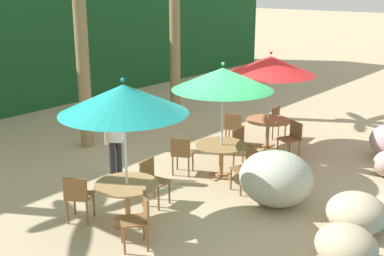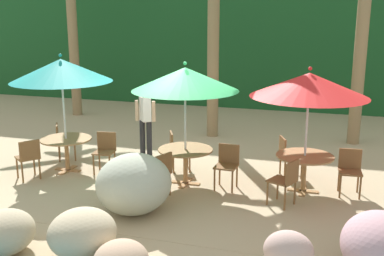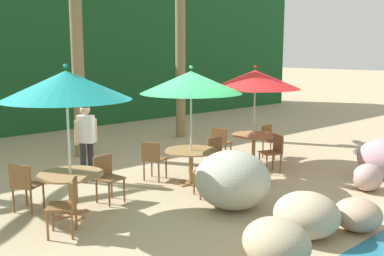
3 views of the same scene
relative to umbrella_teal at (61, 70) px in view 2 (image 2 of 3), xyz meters
name	(u,v)px [view 2 (image 2 of 3)]	position (x,y,z in m)	size (l,w,h in m)	color
ground_plane	(179,180)	(2.54, 0.14, -2.22)	(120.00, 120.00, 0.00)	tan
terrace_deck	(179,180)	(2.54, 0.14, -2.21)	(18.00, 5.20, 0.01)	tan
foliage_backdrop	(256,24)	(2.54, 9.14, 0.78)	(28.00, 2.40, 6.00)	#194C23
rock_seawall	(200,231)	(3.83, -2.76, -1.82)	(15.70, 3.52, 1.04)	tan
umbrella_teal	(61,70)	(0.00, 0.00, 0.00)	(2.13, 2.13, 2.57)	silver
dining_table_teal	(66,144)	(0.00, 0.00, -1.60)	(1.10, 1.10, 0.74)	#A37547
chair_teal_seaward	(105,149)	(0.83, 0.21, -1.70)	(0.48, 0.48, 0.87)	brown
chair_teal_inland	(62,139)	(-0.53, 0.67, -1.70)	(0.58, 0.58, 0.87)	brown
chair_teal_left	(29,156)	(-0.44, -0.73, -1.70)	(0.59, 0.59, 0.87)	brown
umbrella_green	(185,79)	(2.73, -0.01, -0.07)	(2.10, 2.10, 2.49)	silver
dining_table_green	(185,155)	(2.73, -0.01, -1.60)	(1.10, 1.10, 0.74)	#A37547
chair_green_seaward	(227,163)	(3.59, 0.04, -1.70)	(0.44, 0.45, 0.87)	brown
chair_green_inland	(176,148)	(2.29, 0.73, -1.70)	(0.57, 0.56, 0.87)	brown
chair_green_left	(160,171)	(2.49, -0.83, -1.70)	(0.56, 0.55, 0.87)	brown
umbrella_red	(309,85)	(5.06, 0.25, -0.12)	(2.20, 2.20, 2.44)	silver
dining_table_red	(305,162)	(5.06, 0.25, -1.60)	(1.10, 1.10, 0.74)	#A37547
chair_red_seaward	(350,168)	(5.90, 0.41, -1.70)	(0.45, 0.46, 0.87)	brown
chair_red_inland	(287,154)	(4.66, 1.01, -1.70)	(0.55, 0.55, 0.87)	brown
chair_red_left	(286,179)	(4.80, -0.57, -1.70)	(0.56, 0.56, 0.87)	brown
palm_tree_nearest	(71,3)	(-2.86, 5.29, 1.48)	(3.43, 3.40, 5.25)	olive
waiter_in_white	(145,116)	(1.20, 1.61, -1.23)	(0.52, 0.39, 1.70)	#232328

